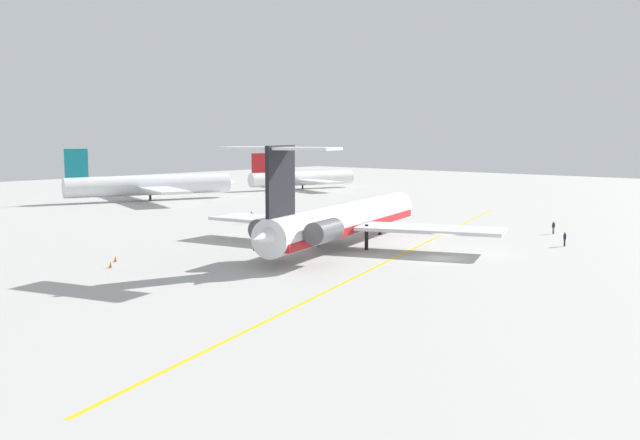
{
  "coord_description": "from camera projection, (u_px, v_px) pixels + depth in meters",
  "views": [
    {
      "loc": [
        -65.08,
        -40.3,
        13.01
      ],
      "look_at": [
        -0.49,
        16.64,
        2.8
      ],
      "focal_mm": 40.79,
      "sensor_mm": 36.0,
      "label": 1
    }
  ],
  "objects": [
    {
      "name": "airliner_mid_right",
      "position": [
        155.0,
        185.0,
        143.25
      ],
      "size": [
        33.54,
        33.67,
        10.29
      ],
      "rotation": [
        0.0,
        0.0,
        -0.34
      ],
      "color": "silver",
      "rests_on": "ground"
    },
    {
      "name": "ground_crew_portside",
      "position": [
        252.0,
        216.0,
        106.36
      ],
      "size": [
        0.33,
        0.37,
        1.8
      ],
      "rotation": [
        0.0,
        0.0,
        0.71
      ],
      "color": "black",
      "rests_on": "ground"
    },
    {
      "name": "safety_cone_wingtip",
      "position": [
        317.0,
        218.0,
        110.69
      ],
      "size": [
        0.4,
        0.4,
        0.55
      ],
      "primitive_type": "cone",
      "color": "#EA590F",
      "rests_on": "ground"
    },
    {
      "name": "main_jetliner",
      "position": [
        342.0,
        220.0,
        82.99
      ],
      "size": [
        40.27,
        36.08,
        11.93
      ],
      "rotation": [
        0.0,
        0.0,
        0.27
      ],
      "color": "silver",
      "rests_on": "ground"
    },
    {
      "name": "taxiway_centreline",
      "position": [
        403.0,
        254.0,
        79.15
      ],
      "size": [
        96.78,
        30.53,
        0.01
      ],
      "primitive_type": "cube",
      "rotation": [
        0.0,
        0.0,
        0.3
      ],
      "color": "gold",
      "rests_on": "ground"
    },
    {
      "name": "safety_cone_nose",
      "position": [
        111.0,
        265.0,
        71.0
      ],
      "size": [
        0.4,
        0.4,
        0.55
      ],
      "primitive_type": "cone",
      "color": "#EA590F",
      "rests_on": "ground"
    },
    {
      "name": "ground_crew_near_nose",
      "position": [
        565.0,
        237.0,
        84.56
      ],
      "size": [
        0.27,
        0.4,
        1.66
      ],
      "rotation": [
        0.0,
        0.0,
        2.79
      ],
      "color": "black",
      "rests_on": "ground"
    },
    {
      "name": "airliner_far_right",
      "position": [
        305.0,
        178.0,
        173.05
      ],
      "size": [
        28.51,
        28.53,
        8.65
      ],
      "rotation": [
        0.0,
        0.0,
        -0.29
      ],
      "color": "white",
      "rests_on": "ground"
    },
    {
      "name": "ground",
      "position": [
        441.0,
        258.0,
        76.47
      ],
      "size": [
        313.39,
        313.39,
        0.0
      ],
      "primitive_type": "plane",
      "color": "#ADADA8"
    },
    {
      "name": "ground_crew_near_tail",
      "position": [
        554.0,
        226.0,
        95.02
      ],
      "size": [
        0.35,
        0.28,
        1.65
      ],
      "rotation": [
        0.0,
        0.0,
        0.93
      ],
      "color": "black",
      "rests_on": "ground"
    },
    {
      "name": "safety_cone_tail",
      "position": [
        115.0,
        259.0,
        74.4
      ],
      "size": [
        0.4,
        0.4,
        0.55
      ],
      "primitive_type": "cone",
      "color": "#EA590F",
      "rests_on": "ground"
    }
  ]
}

